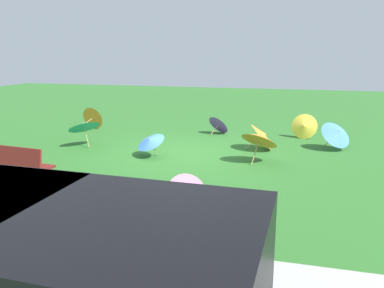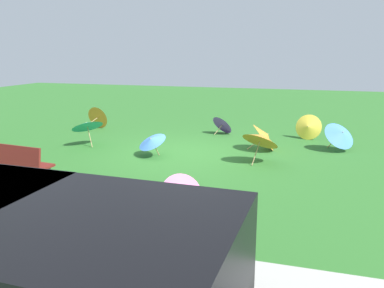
# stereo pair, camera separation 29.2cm
# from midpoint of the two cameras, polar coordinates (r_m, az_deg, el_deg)

# --- Properties ---
(ground) EXTENTS (40.00, 40.00, 0.00)m
(ground) POSITION_cam_midpoint_polar(r_m,az_deg,el_deg) (11.11, -2.17, -1.32)
(ground) COLOR #2D6B28
(park_bench) EXTENTS (1.64, 0.65, 0.90)m
(park_bench) POSITION_cam_midpoint_polar(r_m,az_deg,el_deg) (9.13, -24.80, -2.78)
(park_bench) COLOR maroon
(park_bench) RESTS_ON ground
(parasol_blue_0) EXTENTS (1.05, 1.04, 0.68)m
(parasol_blue_0) POSITION_cam_midpoint_polar(r_m,az_deg,el_deg) (10.68, -6.78, 0.47)
(parasol_blue_0) COLOR tan
(parasol_blue_0) RESTS_ON ground
(parasol_orange_0) EXTENTS (0.87, 0.89, 0.84)m
(parasol_orange_0) POSITION_cam_midpoint_polar(r_m,az_deg,el_deg) (15.01, -14.37, 3.73)
(parasol_orange_0) COLOR tan
(parasol_orange_0) RESTS_ON ground
(parasol_yellow_1) EXTENTS (0.88, 0.76, 0.82)m
(parasol_yellow_1) POSITION_cam_midpoint_polar(r_m,az_deg,el_deg) (13.31, 15.11, 2.48)
(parasol_yellow_1) COLOR tan
(parasol_yellow_1) RESTS_ON ground
(parasol_orange_1) EXTENTS (1.21, 1.19, 0.96)m
(parasol_orange_1) POSITION_cam_midpoint_polar(r_m,az_deg,el_deg) (10.21, 8.90, 0.89)
(parasol_orange_1) COLOR tan
(parasol_orange_1) RESTS_ON ground
(parasol_teal_1) EXTENTS (1.27, 1.28, 0.90)m
(parasol_teal_1) POSITION_cam_midpoint_polar(r_m,az_deg,el_deg) (12.27, -15.89, 2.58)
(parasol_teal_1) COLOR tan
(parasol_teal_1) RESTS_ON ground
(parasol_blue_1) EXTENTS (1.18, 1.17, 0.88)m
(parasol_blue_1) POSITION_cam_midpoint_polar(r_m,az_deg,el_deg) (12.01, 19.39, 1.47)
(parasol_blue_1) COLOR tan
(parasol_blue_1) RESTS_ON ground
(parasol_orange_2) EXTENTS (0.96, 1.08, 0.84)m
(parasol_orange_2) POSITION_cam_midpoint_polar(r_m,az_deg,el_deg) (11.56, 9.41, 1.22)
(parasol_orange_2) COLOR tan
(parasol_orange_2) RESTS_ON ground
(parasol_purple_2) EXTENTS (0.95, 0.90, 0.69)m
(parasol_purple_2) POSITION_cam_midpoint_polar(r_m,az_deg,el_deg) (13.70, 3.33, 2.92)
(parasol_purple_2) COLOR tan
(parasol_purple_2) RESTS_ON ground
(parasol_pink_2) EXTENTS (0.91, 0.91, 0.78)m
(parasol_pink_2) POSITION_cam_midpoint_polar(r_m,az_deg,el_deg) (6.80, -1.71, -7.45)
(parasol_pink_2) COLOR tan
(parasol_pink_2) RESTS_ON ground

